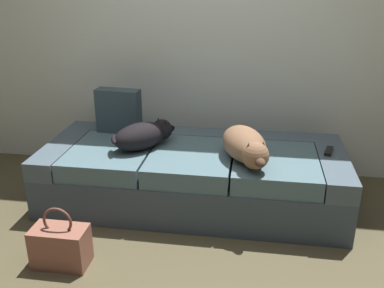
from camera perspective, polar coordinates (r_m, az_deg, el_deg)
The scene contains 7 objects.
back_wall at distance 3.55m, azimuth 1.91°, elevation 18.41°, with size 6.40×0.10×2.80m, color silver.
couch at distance 3.19m, azimuth 0.14°, elevation -4.14°, with size 2.15×0.90×0.43m.
dog_dark at distance 3.09m, azimuth -6.35°, elevation 1.19°, with size 0.44×0.48×0.19m.
dog_tan at distance 2.87m, azimuth 7.10°, elevation -0.20°, with size 0.41×0.60×0.21m.
tv_remote at distance 3.16m, azimuth 17.56°, elevation -0.89°, with size 0.04×0.15×0.02m, color black.
throw_pillow at distance 3.41m, azimuth -9.63°, elevation 4.32°, with size 0.34×0.12×0.34m, color #34464F.
handbag at distance 2.69m, azimuth -16.92°, elevation -12.69°, with size 0.32×0.18×0.38m.
Camera 1 is at (0.43, -1.83, 1.61)m, focal length 40.50 mm.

